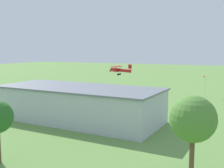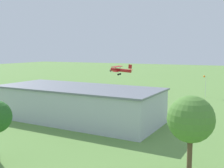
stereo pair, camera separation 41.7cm
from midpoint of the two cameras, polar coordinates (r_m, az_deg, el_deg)
ground_plane at (r=88.28m, az=3.07°, el=-2.66°), size 400.00×400.00×0.00m
hangar at (r=59.16m, az=-7.00°, el=-4.00°), size 35.39×16.19×7.13m
biplane at (r=88.67m, az=1.49°, el=2.92°), size 7.76×7.81×3.53m
car_yellow at (r=81.22m, az=-14.88°, el=-3.13°), size 2.28×4.25×1.63m
car_red at (r=85.64m, az=-18.84°, el=-2.75°), size 2.27×4.13×1.67m
car_black at (r=89.36m, az=-21.72°, el=-2.47°), size 2.22×4.39×1.68m
person_walking_on_apron at (r=63.22m, az=13.12°, el=-5.91°), size 0.42×0.42×1.77m
person_at_fence_line at (r=81.22m, az=-8.92°, el=-2.96°), size 0.51×0.51×1.74m
person_by_parked_cars at (r=66.05m, az=12.66°, el=-5.34°), size 0.52×0.52×1.76m
person_watching_takeoff at (r=67.70m, az=13.93°, el=-5.16°), size 0.43×0.43×1.58m
person_beside_truck at (r=78.96m, az=-7.61°, el=-3.30°), size 0.54×0.54×1.55m
tree_at_field_edge at (r=32.43m, az=15.89°, el=-6.99°), size 5.28×5.28×9.83m
windsock at (r=92.05m, az=18.12°, el=1.14°), size 1.16×1.38×6.79m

